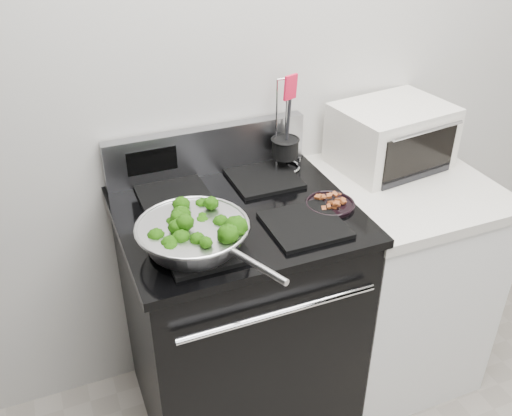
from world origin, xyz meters
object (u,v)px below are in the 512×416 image
skillet (193,234)px  toaster_oven (391,136)px  utensil_holder (285,153)px  bacon_plate (330,202)px  gas_range (238,314)px

skillet → toaster_oven: bearing=-4.9°
utensil_holder → toaster_oven: (0.42, -0.07, 0.03)m
skillet → toaster_oven: 0.95m
skillet → bacon_plate: bearing=-16.5°
utensil_holder → bacon_plate: bearing=-103.9°
toaster_oven → gas_range: bearing=-175.5°
gas_range → utensil_holder: utensil_holder is taller
bacon_plate → utensil_holder: size_ratio=0.46×
bacon_plate → toaster_oven: toaster_oven is taller
gas_range → utensil_holder: (0.28, 0.22, 0.53)m
bacon_plate → toaster_oven: bearing=31.5°
bacon_plate → utensil_holder: utensil_holder is taller
skillet → toaster_oven: (0.90, 0.31, 0.04)m
gas_range → utensil_holder: size_ratio=3.06×
skillet → utensil_holder: utensil_holder is taller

